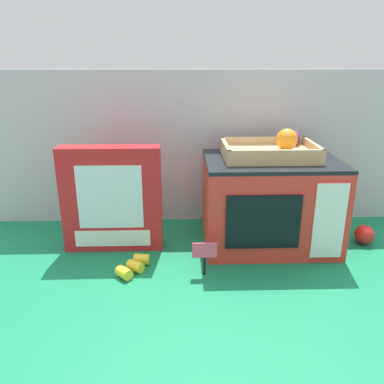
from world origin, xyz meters
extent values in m
plane|color=#147A4C|center=(0.00, 0.00, 0.00)|extent=(1.70, 1.70, 0.00)
cube|color=#B7BABF|center=(0.00, 0.27, 0.28)|extent=(1.61, 0.03, 0.55)
cube|color=red|center=(0.18, 0.05, 0.14)|extent=(0.42, 0.29, 0.28)
cube|color=black|center=(0.18, 0.05, 0.28)|extent=(0.42, 0.29, 0.01)
cube|color=black|center=(0.13, -0.10, 0.14)|extent=(0.22, 0.01, 0.17)
cube|color=white|center=(0.33, -0.10, 0.14)|extent=(0.09, 0.01, 0.23)
cube|color=tan|center=(0.18, 0.07, 0.30)|extent=(0.29, 0.21, 0.02)
cube|color=tan|center=(0.18, -0.03, 0.32)|extent=(0.29, 0.01, 0.02)
cube|color=tan|center=(0.18, 0.17, 0.32)|extent=(0.29, 0.01, 0.02)
cube|color=tan|center=(0.04, 0.07, 0.32)|extent=(0.01, 0.21, 0.02)
cube|color=tan|center=(0.31, 0.07, 0.32)|extent=(0.01, 0.21, 0.02)
sphere|color=orange|center=(0.23, 0.08, 0.34)|extent=(0.07, 0.07, 0.07)
sphere|color=#72287F|center=(0.27, 0.15, 0.34)|extent=(0.05, 0.05, 0.05)
cube|color=red|center=(-0.32, 0.03, 0.17)|extent=(0.31, 0.06, 0.34)
cube|color=silver|center=(-0.32, 0.00, 0.18)|extent=(0.20, 0.00, 0.20)
cube|color=white|center=(-0.32, 0.00, 0.05)|extent=(0.24, 0.00, 0.05)
cylinder|color=black|center=(-0.04, -0.15, 0.03)|extent=(0.01, 0.01, 0.06)
cube|color=#F44C6B|center=(-0.04, -0.15, 0.08)|extent=(0.07, 0.00, 0.05)
cylinder|color=yellow|center=(-0.27, -0.16, 0.02)|extent=(0.05, 0.05, 0.03)
cylinder|color=yellow|center=(-0.24, -0.12, 0.02)|extent=(0.06, 0.05, 0.03)
cylinder|color=yellow|center=(-0.22, -0.08, 0.02)|extent=(0.05, 0.04, 0.03)
sphere|color=red|center=(0.51, 0.03, 0.03)|extent=(0.06, 0.06, 0.06)
camera|label=1|loc=(-0.10, -1.11, 0.59)|focal=36.08mm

